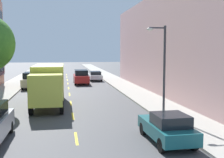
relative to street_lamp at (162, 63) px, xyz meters
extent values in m
plane|color=#424244|center=(-5.93, 19.29, -3.67)|extent=(160.00, 160.00, 0.00)
cube|color=#A39E93|center=(-13.03, 17.29, -3.60)|extent=(3.20, 120.00, 0.14)
cube|color=#A39E93|center=(1.17, 17.29, -3.60)|extent=(3.20, 120.00, 0.14)
cube|color=yellow|center=(-5.93, -3.71, -3.67)|extent=(0.14, 2.20, 0.01)
cube|color=yellow|center=(-5.93, 1.29, -3.67)|extent=(0.14, 2.20, 0.01)
cube|color=yellow|center=(-5.93, 6.29, -3.67)|extent=(0.14, 2.20, 0.01)
cube|color=yellow|center=(-5.93, 11.29, -3.67)|extent=(0.14, 2.20, 0.01)
cube|color=yellow|center=(-5.93, 16.29, -3.67)|extent=(0.14, 2.20, 0.01)
cube|color=yellow|center=(-5.93, 21.29, -3.67)|extent=(0.14, 2.20, 0.01)
cube|color=yellow|center=(-5.93, 26.29, -3.67)|extent=(0.14, 2.20, 0.01)
cube|color=yellow|center=(-5.93, 31.29, -3.67)|extent=(0.14, 2.20, 0.01)
cube|color=yellow|center=(-5.93, 36.29, -3.67)|extent=(0.14, 2.20, 0.01)
cube|color=#1E232D|center=(-14.06, 18.72, -1.61)|extent=(0.04, 2.72, 1.10)
cube|color=#1E232D|center=(-14.06, 18.72, 1.84)|extent=(0.04, 2.72, 1.10)
cube|color=#1E232D|center=(-14.06, 18.72, 5.28)|extent=(0.04, 2.72, 1.10)
cube|color=#CC9E9E|center=(7.77, 9.29, 1.53)|extent=(10.00, 36.00, 10.41)
cylinder|color=#38383D|center=(0.17, 0.00, -0.52)|extent=(0.16, 0.16, 6.02)
cylinder|color=#38383D|center=(-0.38, 0.00, 2.34)|extent=(1.10, 0.10, 0.10)
ellipsoid|color=silver|center=(-0.88, 0.00, 2.24)|extent=(0.44, 0.28, 0.20)
cube|color=#D8D84C|center=(-7.73, 6.33, -1.69)|extent=(2.44, 6.08, 2.65)
cube|color=#D8D84C|center=(-7.75, 2.15, -1.91)|extent=(2.32, 1.91, 2.20)
cube|color=black|center=(-7.76, 1.25, -1.43)|extent=(2.02, 0.09, 0.97)
cube|color=black|center=(-7.71, 9.29, -3.24)|extent=(2.40, 0.17, 0.24)
cylinder|color=black|center=(-8.81, 2.11, -3.19)|extent=(0.29, 0.96, 0.96)
cylinder|color=black|center=(-6.69, 2.10, -3.19)|extent=(0.29, 0.96, 0.96)
cylinder|color=black|center=(-8.77, 8.17, -3.19)|extent=(0.29, 0.96, 0.96)
cylinder|color=black|center=(-6.65, 8.16, -3.19)|extent=(0.29, 0.96, 0.96)
cylinder|color=black|center=(-8.78, 7.07, -3.19)|extent=(0.29, 0.96, 0.96)
cylinder|color=black|center=(-6.66, 7.06, -3.19)|extent=(0.29, 0.96, 0.96)
cube|color=#195B60|center=(-1.57, -5.05, -3.03)|extent=(1.83, 4.04, 0.62)
cube|color=black|center=(-1.56, -5.53, -2.45)|extent=(1.57, 1.71, 0.55)
cylinder|color=black|center=(-0.84, -3.67, -3.34)|extent=(0.23, 0.66, 0.66)
cylinder|color=black|center=(-2.36, -3.70, -3.34)|extent=(0.23, 0.66, 0.66)
cylinder|color=black|center=(-0.78, -6.39, -3.34)|extent=(0.23, 0.66, 0.66)
cylinder|color=black|center=(-2.30, -6.42, -3.34)|extent=(0.23, 0.66, 0.66)
cube|color=#194C28|center=(-10.32, 23.08, -3.04)|extent=(1.93, 4.55, 0.60)
cube|color=black|center=(-10.31, 23.30, -2.49)|extent=(1.64, 2.20, 0.50)
cylinder|color=black|center=(-11.15, 21.57, -3.34)|extent=(0.24, 0.67, 0.66)
cylinder|color=black|center=(-9.57, 21.53, -3.34)|extent=(0.24, 0.67, 0.66)
cylinder|color=black|center=(-11.06, 24.63, -3.34)|extent=(0.24, 0.67, 0.66)
cylinder|color=black|center=(-9.48, 24.59, -3.34)|extent=(0.24, 0.67, 0.66)
cube|color=tan|center=(-10.37, 17.19, -2.89)|extent=(1.95, 4.80, 0.90)
cube|color=black|center=(-10.37, 17.19, -2.09)|extent=(1.72, 2.79, 0.70)
cylinder|color=black|center=(-11.24, 15.56, -3.34)|extent=(0.22, 0.66, 0.66)
cylinder|color=black|center=(-9.51, 15.56, -3.34)|extent=(0.22, 0.66, 0.66)
cylinder|color=black|center=(-11.24, 18.82, -3.34)|extent=(0.22, 0.66, 0.66)
cylinder|color=black|center=(-9.51, 18.82, -3.34)|extent=(0.22, 0.66, 0.66)
cylinder|color=black|center=(-9.44, -2.18, -3.34)|extent=(0.22, 0.66, 0.66)
cube|color=black|center=(-10.29, 43.35, -2.94)|extent=(2.05, 5.32, 0.80)
cube|color=black|center=(-10.30, 42.19, -2.24)|extent=(1.77, 1.61, 0.60)
cylinder|color=black|center=(-11.20, 41.56, -3.34)|extent=(0.23, 0.66, 0.66)
cylinder|color=black|center=(-9.42, 41.54, -3.34)|extent=(0.23, 0.66, 0.66)
cylinder|color=black|center=(-11.17, 45.16, -3.34)|extent=(0.23, 0.66, 0.66)
cylinder|color=black|center=(-9.39, 45.15, -3.34)|extent=(0.23, 0.66, 0.66)
cube|color=maroon|center=(-10.15, 33.63, -3.04)|extent=(1.93, 4.55, 0.60)
cube|color=black|center=(-10.14, 33.85, -2.49)|extent=(1.64, 2.20, 0.50)
cylinder|color=black|center=(-10.98, 32.12, -3.34)|extent=(0.24, 0.67, 0.66)
cylinder|color=black|center=(-9.40, 32.08, -3.34)|extent=(0.24, 0.67, 0.66)
cylinder|color=black|center=(-10.89, 35.18, -3.34)|extent=(0.24, 0.67, 0.66)
cylinder|color=black|center=(-9.31, 35.14, -3.34)|extent=(0.24, 0.67, 0.66)
cube|color=silver|center=(-1.71, 24.76, -3.04)|extent=(1.81, 4.51, 0.60)
cube|color=black|center=(-1.71, 24.53, -2.49)|extent=(1.59, 2.16, 0.50)
cylinder|color=black|center=(-0.93, 26.29, -3.34)|extent=(0.22, 0.66, 0.66)
cylinder|color=black|center=(-2.51, 26.29, -3.34)|extent=(0.22, 0.66, 0.66)
cylinder|color=black|center=(-0.92, 23.23, -3.34)|extent=(0.22, 0.66, 0.66)
cylinder|color=black|center=(-2.50, 23.23, -3.34)|extent=(0.22, 0.66, 0.66)
cube|color=#AD1E1E|center=(-4.13, 20.47, -2.89)|extent=(1.95, 4.80, 0.90)
cube|color=black|center=(-4.13, 20.47, -2.09)|extent=(1.72, 2.78, 0.70)
cylinder|color=black|center=(-3.27, 22.11, -3.34)|extent=(0.22, 0.66, 0.66)
cylinder|color=black|center=(-5.00, 22.11, -3.34)|extent=(0.22, 0.66, 0.66)
cylinder|color=black|center=(-3.27, 18.84, -3.34)|extent=(0.22, 0.66, 0.66)
cylinder|color=black|center=(-5.00, 18.84, -3.34)|extent=(0.22, 0.66, 0.66)
camera|label=1|loc=(-6.53, -17.78, 0.78)|focal=44.67mm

